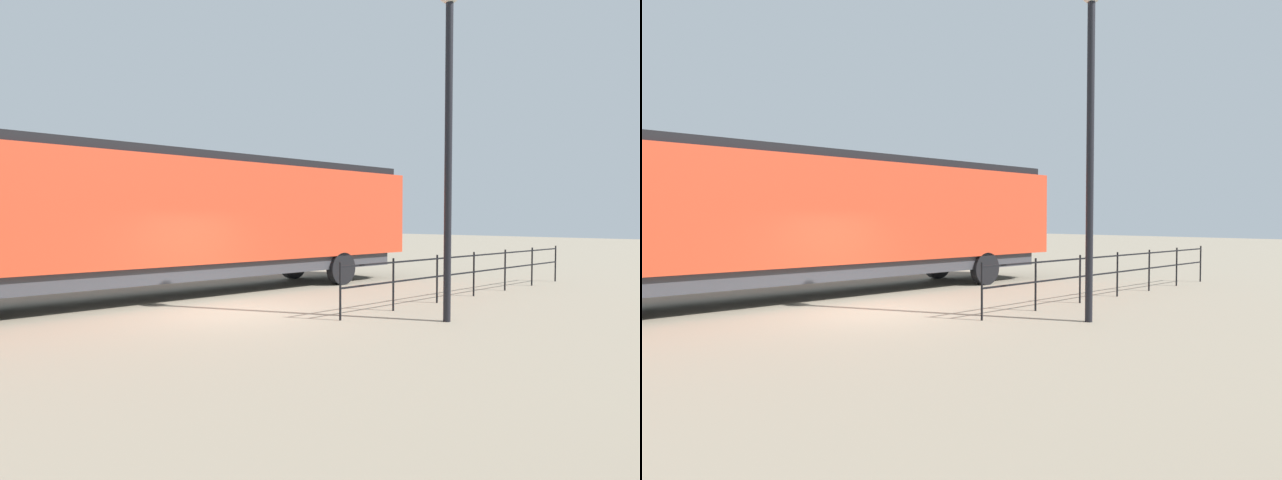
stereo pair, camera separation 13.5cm
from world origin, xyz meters
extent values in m
plane|color=gray|center=(0.00, 0.00, 0.00)|extent=(120.00, 120.00, 0.00)
cube|color=red|center=(-3.31, 0.19, 2.44)|extent=(2.86, 17.34, 2.88)
cube|color=black|center=(-3.31, 7.69, 2.01)|extent=(2.75, 2.32, 2.02)
cube|color=black|center=(-3.31, 0.19, 4.00)|extent=(2.58, 16.64, 0.24)
cube|color=#38383D|center=(-3.31, 0.19, 0.78)|extent=(2.58, 15.95, 0.45)
cylinder|color=black|center=(-4.59, 5.73, 0.55)|extent=(0.30, 1.10, 1.10)
cylinder|color=black|center=(-2.03, 5.73, 0.55)|extent=(0.30, 1.10, 1.10)
cylinder|color=black|center=(4.17, 2.79, 3.46)|extent=(0.16, 0.16, 6.91)
cube|color=black|center=(2.51, 6.62, 1.18)|extent=(0.04, 10.89, 0.04)
cube|color=black|center=(2.51, 6.62, 0.71)|extent=(0.04, 10.89, 0.04)
cylinder|color=black|center=(2.51, 1.18, 0.64)|extent=(0.05, 0.05, 1.28)
cylinder|color=black|center=(2.51, 3.00, 0.64)|extent=(0.05, 0.05, 1.28)
cylinder|color=black|center=(2.51, 4.81, 0.64)|extent=(0.05, 0.05, 1.28)
cylinder|color=black|center=(2.51, 6.62, 0.64)|extent=(0.05, 0.05, 1.28)
cylinder|color=black|center=(2.51, 8.44, 0.64)|extent=(0.05, 0.05, 1.28)
cylinder|color=black|center=(2.51, 10.25, 0.64)|extent=(0.05, 0.05, 1.28)
cylinder|color=black|center=(2.51, 12.07, 0.64)|extent=(0.05, 0.05, 1.28)
camera|label=1|loc=(10.70, -6.97, 2.21)|focal=29.70mm
camera|label=2|loc=(10.79, -6.87, 2.21)|focal=29.70mm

